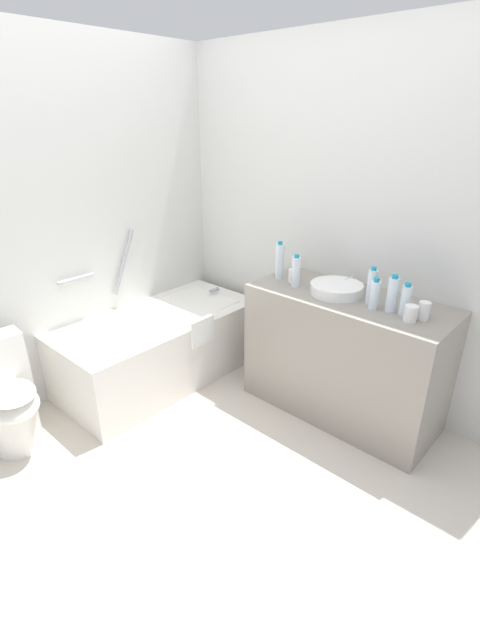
# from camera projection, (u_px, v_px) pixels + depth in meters

# --- Properties ---
(ground_plane) EXTENTS (3.71, 3.71, 0.00)m
(ground_plane) POSITION_uv_depth(u_px,v_px,m) (191.00, 466.00, 2.63)
(ground_plane) COLOR beige
(wall_back_tiled) EXTENTS (3.11, 0.10, 2.39)m
(wall_back_tiled) POSITION_uv_depth(u_px,v_px,m) (48.00, 231.00, 2.94)
(wall_back_tiled) COLOR silver
(wall_back_tiled) RESTS_ON ground_plane
(wall_right_mirror) EXTENTS (0.10, 2.95, 2.39)m
(wall_right_mirror) POSITION_uv_depth(u_px,v_px,m) (334.00, 226.00, 3.08)
(wall_right_mirror) COLOR silver
(wall_right_mirror) RESTS_ON ground_plane
(bathtub) EXTENTS (1.53, 0.73, 1.12)m
(bathtub) POSITION_uv_depth(u_px,v_px,m) (160.00, 345.00, 3.42)
(bathtub) COLOR white
(bathtub) RESTS_ON ground_plane
(toilet) EXTENTS (0.38, 0.53, 0.71)m
(toilet) POSITION_uv_depth(u_px,v_px,m) (7.00, 399.00, 2.69)
(toilet) COLOR white
(toilet) RESTS_ON ground_plane
(vanity_counter) EXTENTS (0.55, 1.29, 0.86)m
(vanity_counter) POSITION_uv_depth(u_px,v_px,m) (343.00, 356.00, 2.97)
(vanity_counter) COLOR gray
(vanity_counter) RESTS_ON ground_plane
(sink_basin) EXTENTS (0.33, 0.33, 0.07)m
(sink_basin) POSITION_uv_depth(u_px,v_px,m) (336.00, 289.00, 2.82)
(sink_basin) COLOR white
(sink_basin) RESTS_ON vanity_counter
(sink_faucet) EXTENTS (0.11, 0.15, 0.07)m
(sink_faucet) POSITION_uv_depth(u_px,v_px,m) (352.00, 281.00, 2.96)
(sink_faucet) COLOR #B6B6BB
(sink_faucet) RESTS_ON vanity_counter
(water_bottle_0) EXTENTS (0.06, 0.06, 0.19)m
(water_bottle_0) POSITION_uv_depth(u_px,v_px,m) (375.00, 295.00, 2.58)
(water_bottle_0) COLOR silver
(water_bottle_0) RESTS_ON vanity_counter
(water_bottle_1) EXTENTS (0.06, 0.06, 0.19)m
(water_bottle_1) POSITION_uv_depth(u_px,v_px,m) (406.00, 300.00, 2.50)
(water_bottle_1) COLOR silver
(water_bottle_1) RESTS_ON vanity_counter
(water_bottle_2) EXTENTS (0.06, 0.06, 0.22)m
(water_bottle_2) POSITION_uv_depth(u_px,v_px,m) (392.00, 294.00, 2.54)
(water_bottle_2) COLOR silver
(water_bottle_2) RESTS_ON vanity_counter
(water_bottle_3) EXTENTS (0.06, 0.06, 0.22)m
(water_bottle_3) POSITION_uv_depth(u_px,v_px,m) (296.00, 272.00, 2.92)
(water_bottle_3) COLOR silver
(water_bottle_3) RESTS_ON vanity_counter
(water_bottle_4) EXTENTS (0.06, 0.06, 0.26)m
(water_bottle_4) POSITION_uv_depth(u_px,v_px,m) (280.00, 261.00, 3.06)
(water_bottle_4) COLOR silver
(water_bottle_4) RESTS_ON vanity_counter
(water_bottle_5) EXTENTS (0.06, 0.06, 0.23)m
(water_bottle_5) POSITION_uv_depth(u_px,v_px,m) (372.00, 287.00, 2.65)
(water_bottle_5) COLOR silver
(water_bottle_5) RESTS_ON vanity_counter
(drinking_glass_0) EXTENTS (0.06, 0.06, 0.10)m
(drinking_glass_0) POSITION_uv_depth(u_px,v_px,m) (424.00, 311.00, 2.46)
(drinking_glass_0) COLOR white
(drinking_glass_0) RESTS_ON vanity_counter
(drinking_glass_1) EXTENTS (0.07, 0.07, 0.09)m
(drinking_glass_1) POSITION_uv_depth(u_px,v_px,m) (293.00, 276.00, 3.03)
(drinking_glass_1) COLOR white
(drinking_glass_1) RESTS_ON vanity_counter
(drinking_glass_2) EXTENTS (0.07, 0.07, 0.09)m
(drinking_glass_2) POSITION_uv_depth(u_px,v_px,m) (411.00, 314.00, 2.44)
(drinking_glass_2) COLOR white
(drinking_glass_2) RESTS_ON vanity_counter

